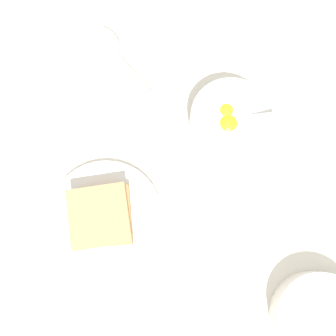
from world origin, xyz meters
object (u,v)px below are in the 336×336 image
egg_bowl (230,121)px  toast_sandwich (102,216)px  congee_bowl (319,319)px  toast_plate (105,217)px  soup_spoon (108,49)px

egg_bowl → toast_sandwich: egg_bowl is taller
egg_bowl → congee_bowl: (-0.18, 0.28, -0.00)m
toast_plate → congee_bowl: congee_bowl is taller
toast_plate → soup_spoon: 0.29m
toast_sandwich → toast_plate: bearing=-111.2°
toast_plate → soup_spoon: bearing=-77.6°
toast_sandwich → congee_bowl: toast_sandwich is taller
egg_bowl → soup_spoon: bearing=-21.4°
congee_bowl → toast_sandwich: bearing=-12.9°
toast_plate → congee_bowl: (-0.35, 0.08, 0.02)m
toast_sandwich → congee_bowl: size_ratio=0.86×
toast_sandwich → congee_bowl: 0.36m
toast_sandwich → soup_spoon: size_ratio=0.78×
soup_spoon → congee_bowl: bearing=138.4°
toast_plate → toast_sandwich: bearing=68.8°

